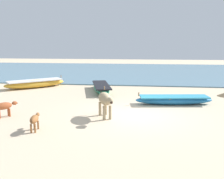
{
  "coord_description": "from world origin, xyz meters",
  "views": [
    {
      "loc": [
        0.25,
        -10.39,
        3.08
      ],
      "look_at": [
        -1.39,
        2.81,
        0.6
      ],
      "focal_mm": 39.06,
      "sensor_mm": 36.0,
      "label": 1
    }
  ],
  "objects_px": {
    "fishing_boat_1": "(101,88)",
    "calf_far_rust": "(4,106)",
    "cow_adult_dun": "(105,100)",
    "calf_near_brown": "(35,120)",
    "fishing_boat_0": "(35,83)",
    "fishing_boat_3": "(174,100)"
  },
  "relations": [
    {
      "from": "fishing_boat_0",
      "to": "cow_adult_dun",
      "type": "height_order",
      "value": "cow_adult_dun"
    },
    {
      "from": "cow_adult_dun",
      "to": "calf_near_brown",
      "type": "height_order",
      "value": "cow_adult_dun"
    },
    {
      "from": "fishing_boat_3",
      "to": "calf_near_brown",
      "type": "xyz_separation_m",
      "value": [
        -5.47,
        -4.64,
        0.17
      ]
    },
    {
      "from": "cow_adult_dun",
      "to": "calf_near_brown",
      "type": "xyz_separation_m",
      "value": [
        -2.29,
        -1.88,
        -0.36
      ]
    },
    {
      "from": "fishing_boat_1",
      "to": "calf_near_brown",
      "type": "xyz_separation_m",
      "value": [
        -1.15,
        -7.63,
        0.15
      ]
    },
    {
      "from": "calf_far_rust",
      "to": "fishing_boat_0",
      "type": "bearing_deg",
      "value": 54.32
    },
    {
      "from": "fishing_boat_1",
      "to": "calf_near_brown",
      "type": "distance_m",
      "value": 7.71
    },
    {
      "from": "calf_far_rust",
      "to": "cow_adult_dun",
      "type": "bearing_deg",
      "value": -44.15
    },
    {
      "from": "fishing_boat_3",
      "to": "calf_far_rust",
      "type": "height_order",
      "value": "calf_far_rust"
    },
    {
      "from": "fishing_boat_0",
      "to": "fishing_boat_3",
      "type": "distance_m",
      "value": 10.03
    },
    {
      "from": "cow_adult_dun",
      "to": "fishing_boat_1",
      "type": "bearing_deg",
      "value": 167.0
    },
    {
      "from": "fishing_boat_0",
      "to": "cow_adult_dun",
      "type": "xyz_separation_m",
      "value": [
        6.09,
        -6.58,
        0.47
      ]
    },
    {
      "from": "fishing_boat_1",
      "to": "cow_adult_dun",
      "type": "height_order",
      "value": "cow_adult_dun"
    },
    {
      "from": "fishing_boat_0",
      "to": "cow_adult_dun",
      "type": "bearing_deg",
      "value": -87.58
    },
    {
      "from": "fishing_boat_1",
      "to": "cow_adult_dun",
      "type": "xyz_separation_m",
      "value": [
        1.14,
        -5.75,
        0.51
      ]
    },
    {
      "from": "cow_adult_dun",
      "to": "calf_far_rust",
      "type": "relative_size",
      "value": 1.84
    },
    {
      "from": "calf_near_brown",
      "to": "fishing_boat_3",
      "type": "bearing_deg",
      "value": -57.01
    },
    {
      "from": "calf_near_brown",
      "to": "calf_far_rust",
      "type": "xyz_separation_m",
      "value": [
        -2.0,
        1.44,
        0.05
      ]
    },
    {
      "from": "cow_adult_dun",
      "to": "calf_far_rust",
      "type": "xyz_separation_m",
      "value": [
        -4.29,
        -0.44,
        -0.31
      ]
    },
    {
      "from": "fishing_boat_1",
      "to": "calf_far_rust",
      "type": "height_order",
      "value": "fishing_boat_1"
    },
    {
      "from": "fishing_boat_1",
      "to": "calf_far_rust",
      "type": "xyz_separation_m",
      "value": [
        -3.15,
        -6.19,
        0.2
      ]
    },
    {
      "from": "cow_adult_dun",
      "to": "fishing_boat_3",
      "type": "bearing_deg",
      "value": 106.74
    }
  ]
}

